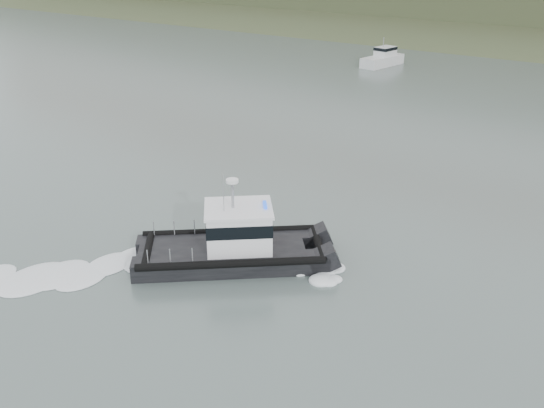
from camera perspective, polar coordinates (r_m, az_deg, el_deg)
The scene contains 3 objects.
ground at distance 27.10m, azimuth -8.68°, elevation -10.79°, with size 400.00×400.00×0.00m, color slate.
patrol_boat at distance 30.72m, azimuth -3.67°, elevation -3.53°, with size 9.68×8.96×4.71m.
motorboat at distance 82.05m, azimuth 10.41°, elevation 13.33°, with size 3.29×7.03×3.72m.
Camera 1 is at (16.00, -15.68, 15.24)m, focal length 40.00 mm.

